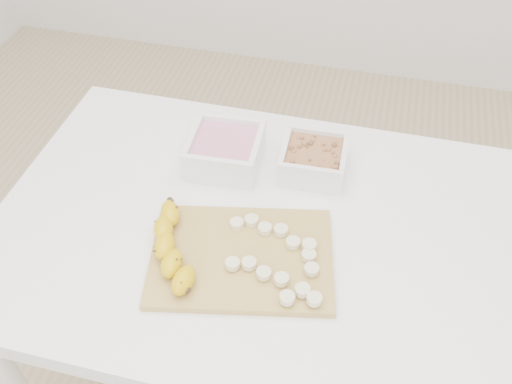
% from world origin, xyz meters
% --- Properties ---
extents(table, '(1.00, 0.70, 0.75)m').
position_xyz_m(table, '(0.00, 0.00, 0.65)').
color(table, white).
rests_on(table, ground).
extents(bowl_yogurt, '(0.16, 0.16, 0.07)m').
position_xyz_m(bowl_yogurt, '(-0.10, 0.16, 0.79)').
color(bowl_yogurt, white).
rests_on(bowl_yogurt, table).
extents(bowl_granola, '(0.14, 0.14, 0.06)m').
position_xyz_m(bowl_granola, '(0.09, 0.18, 0.78)').
color(bowl_granola, white).
rests_on(bowl_granola, table).
extents(cutting_board, '(0.37, 0.29, 0.01)m').
position_xyz_m(cutting_board, '(0.00, -0.09, 0.76)').
color(cutting_board, '#B28E43').
rests_on(cutting_board, table).
extents(banana, '(0.11, 0.22, 0.04)m').
position_xyz_m(banana, '(-0.12, -0.12, 0.78)').
color(banana, '#D5A908').
rests_on(banana, cutting_board).
extents(banana_slices, '(0.20, 0.18, 0.02)m').
position_xyz_m(banana_slices, '(0.07, -0.08, 0.77)').
color(banana_slices, beige).
rests_on(banana_slices, cutting_board).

